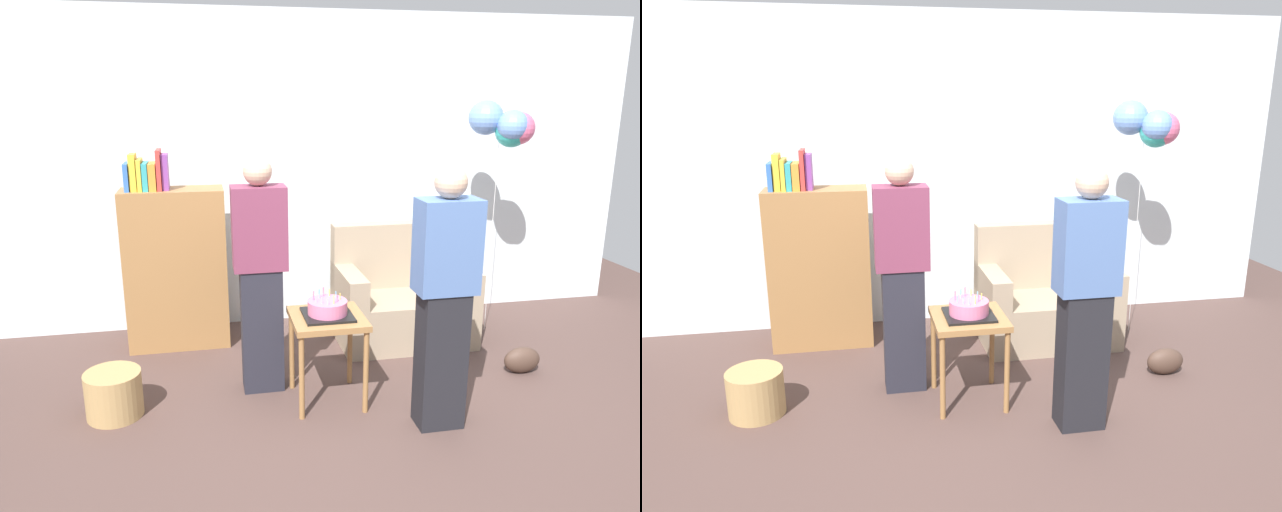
% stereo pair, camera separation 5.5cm
% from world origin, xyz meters
% --- Properties ---
extents(ground_plane, '(8.00, 8.00, 0.00)m').
position_xyz_m(ground_plane, '(0.00, 0.00, 0.00)').
color(ground_plane, '#4C3833').
extents(wall_back, '(6.00, 0.10, 2.70)m').
position_xyz_m(wall_back, '(0.00, 2.05, 1.35)').
color(wall_back, silver).
rests_on(wall_back, ground_plane).
extents(couch, '(1.10, 0.70, 0.96)m').
position_xyz_m(couch, '(0.64, 1.38, 0.34)').
color(couch, gray).
rests_on(couch, ground_plane).
extents(bookshelf, '(0.80, 0.36, 1.61)m').
position_xyz_m(bookshelf, '(-1.21, 1.61, 0.68)').
color(bookshelf, olive).
rests_on(bookshelf, ground_plane).
extents(side_table, '(0.48, 0.48, 0.61)m').
position_xyz_m(side_table, '(-0.20, 0.45, 0.52)').
color(side_table, olive).
rests_on(side_table, ground_plane).
extents(birthday_cake, '(0.32, 0.32, 0.17)m').
position_xyz_m(birthday_cake, '(-0.20, 0.45, 0.66)').
color(birthday_cake, black).
rests_on(birthday_cake, side_table).
extents(person_blowing_candles, '(0.36, 0.22, 1.63)m').
position_xyz_m(person_blowing_candles, '(-0.60, 0.72, 0.83)').
color(person_blowing_candles, '#23232D').
rests_on(person_blowing_candles, ground_plane).
extents(person_holding_cake, '(0.36, 0.22, 1.63)m').
position_xyz_m(person_holding_cake, '(0.43, 0.02, 0.83)').
color(person_holding_cake, black).
rests_on(person_holding_cake, ground_plane).
extents(wicker_basket, '(0.36, 0.36, 0.30)m').
position_xyz_m(wicker_basket, '(-1.59, 0.52, 0.15)').
color(wicker_basket, '#A88451').
rests_on(wicker_basket, ground_plane).
extents(handbag, '(0.28, 0.14, 0.20)m').
position_xyz_m(handbag, '(1.32, 0.56, 0.10)').
color(handbag, '#473328').
rests_on(handbag, ground_plane).
extents(balloon_bunch, '(0.49, 0.42, 1.97)m').
position_xyz_m(balloon_bunch, '(1.46, 1.36, 1.77)').
color(balloon_bunch, silver).
rests_on(balloon_bunch, ground_plane).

